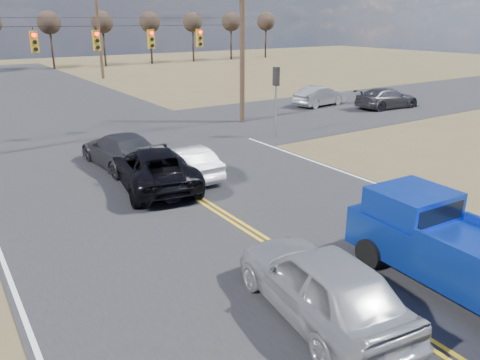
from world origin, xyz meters
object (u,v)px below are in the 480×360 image
black_suv (153,168)px  white_car_queue (186,162)px  pickup_truck (452,249)px  dgrey_car_queue (121,150)px  cross_car_east_near (320,96)px  silver_suv (321,283)px  cross_car_east_far (387,98)px

black_suv → white_car_queue: size_ratio=1.39×
pickup_truck → dgrey_car_queue: 14.51m
white_car_queue → cross_car_east_near: cross_car_east_near is taller
silver_suv → white_car_queue: (2.02, 10.37, -0.18)m
cross_car_east_near → pickup_truck: bearing=136.3°
silver_suv → dgrey_car_queue: 13.31m
pickup_truck → black_suv: size_ratio=1.03×
dgrey_car_queue → cross_car_east_far: bearing=-174.4°
white_car_queue → silver_suv: bearing=77.9°
pickup_truck → black_suv: pickup_truck is taller
pickup_truck → silver_suv: bearing=169.5°
dgrey_car_queue → cross_car_east_far: (21.68, 3.18, -0.04)m
white_car_queue → dgrey_car_queue: dgrey_car_queue is taller
silver_suv → cross_car_east_near: bearing=-125.0°
dgrey_car_queue → black_suv: bearing=89.7°
black_suv → pickup_truck: bearing=115.3°
white_car_queue → cross_car_east_far: 20.86m
silver_suv → black_suv: silver_suv is taller
white_car_queue → cross_car_east_near: 19.11m
dgrey_car_queue → cross_car_east_near: 19.43m
pickup_truck → silver_suv: size_ratio=1.17×
black_suv → white_car_queue: 1.63m
pickup_truck → white_car_queue: bearing=100.5°
white_car_queue → black_suv: bearing=9.3°
pickup_truck → silver_suv: (-3.53, 0.84, -0.20)m
silver_suv → black_suv: size_ratio=0.87×
silver_suv → cross_car_east_near: 27.27m
silver_suv → white_car_queue: silver_suv is taller
white_car_queue → dgrey_car_queue: size_ratio=0.76×
silver_suv → dgrey_car_queue: silver_suv is taller
black_suv → dgrey_car_queue: (-0.13, 3.22, -0.01)m
black_suv → white_car_queue: bearing=-160.1°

